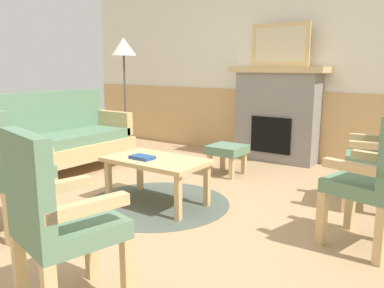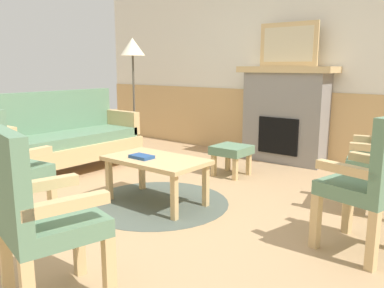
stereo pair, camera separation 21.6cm
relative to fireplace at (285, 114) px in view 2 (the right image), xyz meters
The scene contains 13 objects.
ground_plane 2.44m from the fireplace, 90.00° to the right, with size 14.00×14.00×0.00m, color tan.
wall_back 0.70m from the fireplace, 90.00° to the left, with size 7.20×0.14×2.70m.
fireplace is the anchor object (origin of this frame).
framed_picture 0.91m from the fireplace, 90.00° to the left, with size 0.80×0.04×0.56m.
couch 2.84m from the fireplace, 131.28° to the right, with size 0.70×1.80×0.98m.
coffee_table 2.32m from the fireplace, 94.72° to the right, with size 0.96×0.56×0.44m.
round_rug 2.40m from the fireplace, 94.72° to the right, with size 1.37×1.37×0.01m, color #4C564C.
book_on_table 2.42m from the fireplace, 96.80° to the right, with size 0.22×0.14×0.03m, color navy.
footstool 1.11m from the fireplace, 99.37° to the right, with size 0.40×0.40×0.36m.
armchair_by_window_left 2.72m from the fireplace, 51.87° to the right, with size 0.58×0.58×0.98m.
armchair_front_left 3.91m from the fireplace, 82.85° to the right, with size 0.58×0.58×0.98m.
armchair_front_center 3.56m from the fireplace, 101.51° to the right, with size 0.54×0.54×0.98m.
floor_lamp_by_couch 2.31m from the fireplace, 155.82° to the right, with size 0.36×0.36×1.68m.
Camera 2 is at (2.33, -2.56, 1.28)m, focal length 37.11 mm.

